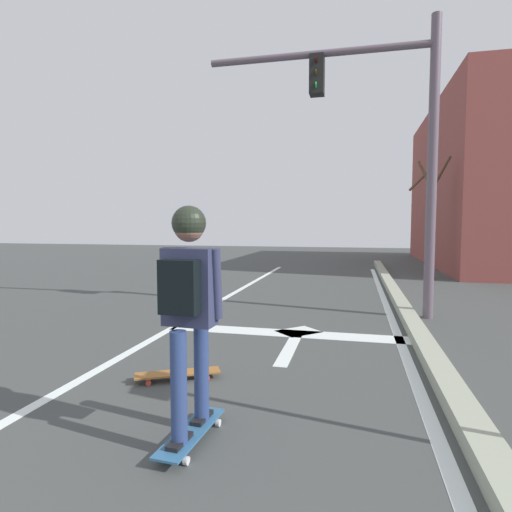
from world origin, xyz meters
TOP-DOWN VIEW (x-y plane):
  - lane_line_center at (-0.04, 6.00)m, footprint 0.12×20.00m
  - lane_line_curbside at (3.20, 6.00)m, footprint 0.12×20.00m
  - stop_bar at (1.65, 6.91)m, footprint 3.38×0.40m
  - lane_arrow_stem at (1.82, 6.19)m, footprint 0.16×1.40m
  - lane_arrow_head at (1.82, 7.04)m, footprint 0.71×0.71m
  - curb_strip at (3.45, 6.00)m, footprint 0.24×24.00m
  - skateboard at (1.49, 3.81)m, footprint 0.26×0.80m
  - skater at (1.49, 3.79)m, footprint 0.44×0.60m
  - spare_skateboard at (0.90, 4.89)m, footprint 0.82×0.54m
  - traffic_signal_mast at (2.97, 8.41)m, footprint 3.80×0.34m
  - roadside_tree at (4.67, 13.96)m, footprint 1.12×1.01m

SIDE VIEW (x-z plane):
  - lane_line_center at x=-0.04m, z-range 0.00..0.01m
  - lane_line_curbside at x=3.20m, z-range 0.00..0.01m
  - stop_bar at x=1.65m, z-range 0.00..0.01m
  - lane_arrow_stem at x=1.82m, z-range 0.00..0.01m
  - lane_arrow_head at x=1.82m, z-range 0.00..0.01m
  - spare_skateboard at x=0.90m, z-range 0.03..0.10m
  - skateboard at x=1.49m, z-range 0.03..0.11m
  - curb_strip at x=3.45m, z-range 0.00..0.14m
  - skater at x=1.49m, z-range 0.28..1.87m
  - roadside_tree at x=4.67m, z-range -0.21..3.24m
  - traffic_signal_mast at x=2.97m, z-range 0.80..5.63m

